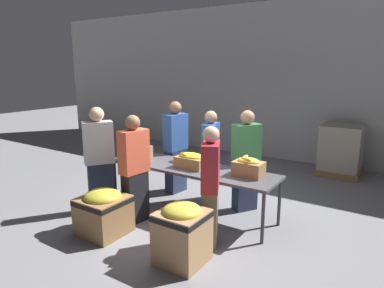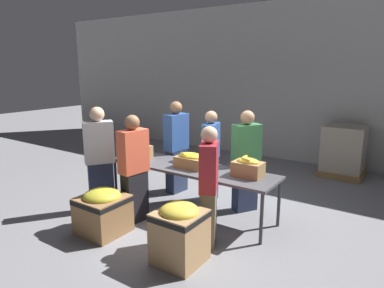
{
  "view_description": "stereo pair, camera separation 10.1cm",
  "coord_description": "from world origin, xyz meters",
  "px_view_note": "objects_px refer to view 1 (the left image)",
  "views": [
    {
      "loc": [
        2.95,
        -4.48,
        2.39
      ],
      "look_at": [
        -0.1,
        0.2,
        1.13
      ],
      "focal_mm": 32.0,
      "sensor_mm": 36.0,
      "label": 1
    },
    {
      "loc": [
        3.03,
        -4.42,
        2.39
      ],
      "look_at": [
        -0.1,
        0.2,
        1.13
      ],
      "focal_mm": 32.0,
      "sensor_mm": 36.0,
      "label": 2
    }
  ],
  "objects_px": {
    "volunteer_4": "(210,157)",
    "pallet_stack_0": "(341,150)",
    "banana_box_0": "(138,151)",
    "donation_bin_0": "(104,210)",
    "donation_bin_1": "(182,231)",
    "volunteer_1": "(176,148)",
    "volunteer_3": "(99,161)",
    "volunteer_0": "(246,162)",
    "banana_box_2": "(249,167)",
    "volunteer_5": "(210,187)",
    "banana_box_1": "(192,160)",
    "volunteer_2": "(134,170)",
    "sorting_table": "(190,170)"
  },
  "relations": [
    {
      "from": "sorting_table",
      "to": "donation_bin_0",
      "type": "distance_m",
      "value": 1.51
    },
    {
      "from": "banana_box_0",
      "to": "donation_bin_0",
      "type": "relative_size",
      "value": 0.64
    },
    {
      "from": "volunteer_1",
      "to": "banana_box_0",
      "type": "bearing_deg",
      "value": -11.93
    },
    {
      "from": "volunteer_0",
      "to": "volunteer_1",
      "type": "height_order",
      "value": "volunteer_1"
    },
    {
      "from": "volunteer_3",
      "to": "volunteer_4",
      "type": "bearing_deg",
      "value": -9.27
    },
    {
      "from": "pallet_stack_0",
      "to": "volunteer_2",
      "type": "bearing_deg",
      "value": -117.13
    },
    {
      "from": "sorting_table",
      "to": "volunteer_4",
      "type": "height_order",
      "value": "volunteer_4"
    },
    {
      "from": "volunteer_1",
      "to": "volunteer_3",
      "type": "height_order",
      "value": "volunteer_3"
    },
    {
      "from": "volunteer_3",
      "to": "sorting_table",
      "type": "bearing_deg",
      "value": -25.73
    },
    {
      "from": "banana_box_1",
      "to": "donation_bin_1",
      "type": "height_order",
      "value": "banana_box_1"
    },
    {
      "from": "banana_box_1",
      "to": "banana_box_2",
      "type": "bearing_deg",
      "value": 5.96
    },
    {
      "from": "volunteer_0",
      "to": "pallet_stack_0",
      "type": "bearing_deg",
      "value": -166.37
    },
    {
      "from": "banana_box_2",
      "to": "volunteer_3",
      "type": "height_order",
      "value": "volunteer_3"
    },
    {
      "from": "sorting_table",
      "to": "volunteer_4",
      "type": "relative_size",
      "value": 1.77
    },
    {
      "from": "donation_bin_0",
      "to": "pallet_stack_0",
      "type": "relative_size",
      "value": 0.6
    },
    {
      "from": "volunteer_2",
      "to": "volunteer_3",
      "type": "bearing_deg",
      "value": 98.2
    },
    {
      "from": "pallet_stack_0",
      "to": "banana_box_0",
      "type": "bearing_deg",
      "value": -126.52
    },
    {
      "from": "volunteer_4",
      "to": "donation_bin_1",
      "type": "relative_size",
      "value": 2.12
    },
    {
      "from": "sorting_table",
      "to": "volunteer_0",
      "type": "bearing_deg",
      "value": 40.96
    },
    {
      "from": "volunteer_4",
      "to": "volunteer_1",
      "type": "bearing_deg",
      "value": -108.38
    },
    {
      "from": "volunteer_0",
      "to": "donation_bin_0",
      "type": "xyz_separation_m",
      "value": [
        -1.36,
        -1.91,
        -0.49
      ]
    },
    {
      "from": "volunteer_0",
      "to": "banana_box_0",
      "type": "bearing_deg",
      "value": -36.39
    },
    {
      "from": "banana_box_1",
      "to": "volunteer_0",
      "type": "bearing_deg",
      "value": 42.99
    },
    {
      "from": "donation_bin_1",
      "to": "pallet_stack_0",
      "type": "relative_size",
      "value": 0.69
    },
    {
      "from": "volunteer_1",
      "to": "donation_bin_0",
      "type": "relative_size",
      "value": 2.62
    },
    {
      "from": "volunteer_3",
      "to": "donation_bin_0",
      "type": "distance_m",
      "value": 1.0
    },
    {
      "from": "banana_box_0",
      "to": "donation_bin_1",
      "type": "height_order",
      "value": "banana_box_0"
    },
    {
      "from": "banana_box_2",
      "to": "volunteer_3",
      "type": "bearing_deg",
      "value": -160.02
    },
    {
      "from": "volunteer_0",
      "to": "volunteer_2",
      "type": "height_order",
      "value": "volunteer_0"
    },
    {
      "from": "volunteer_1",
      "to": "volunteer_3",
      "type": "distance_m",
      "value": 1.52
    },
    {
      "from": "banana_box_2",
      "to": "volunteer_2",
      "type": "distance_m",
      "value": 1.74
    },
    {
      "from": "banana_box_1",
      "to": "banana_box_2",
      "type": "xyz_separation_m",
      "value": [
        0.95,
        0.1,
        0.02
      ]
    },
    {
      "from": "volunteer_4",
      "to": "pallet_stack_0",
      "type": "relative_size",
      "value": 1.46
    },
    {
      "from": "banana_box_0",
      "to": "volunteer_0",
      "type": "relative_size",
      "value": 0.25
    },
    {
      "from": "volunteer_2",
      "to": "donation_bin_0",
      "type": "relative_size",
      "value": 2.51
    },
    {
      "from": "volunteer_0",
      "to": "volunteer_4",
      "type": "xyz_separation_m",
      "value": [
        -0.69,
        0.02,
        -0.03
      ]
    },
    {
      "from": "sorting_table",
      "to": "volunteer_3",
      "type": "distance_m",
      "value": 1.51
    },
    {
      "from": "donation_bin_1",
      "to": "volunteer_3",
      "type": "bearing_deg",
      "value": 164.86
    },
    {
      "from": "banana_box_2",
      "to": "volunteer_3",
      "type": "distance_m",
      "value": 2.44
    },
    {
      "from": "donation_bin_0",
      "to": "volunteer_5",
      "type": "bearing_deg",
      "value": 22.33
    },
    {
      "from": "volunteer_0",
      "to": "donation_bin_1",
      "type": "relative_size",
      "value": 2.2
    },
    {
      "from": "volunteer_1",
      "to": "donation_bin_1",
      "type": "bearing_deg",
      "value": 44.0
    },
    {
      "from": "banana_box_0",
      "to": "volunteer_4",
      "type": "distance_m",
      "value": 1.28
    },
    {
      "from": "banana_box_1",
      "to": "volunteer_1",
      "type": "distance_m",
      "value": 1.08
    },
    {
      "from": "sorting_table",
      "to": "volunteer_1",
      "type": "distance_m",
      "value": 1.05
    },
    {
      "from": "volunteer_5",
      "to": "donation_bin_1",
      "type": "relative_size",
      "value": 2.12
    },
    {
      "from": "donation_bin_1",
      "to": "banana_box_2",
      "type": "bearing_deg",
      "value": 79.78
    },
    {
      "from": "sorting_table",
      "to": "volunteer_2",
      "type": "bearing_deg",
      "value": -125.97
    },
    {
      "from": "volunteer_5",
      "to": "donation_bin_0",
      "type": "height_order",
      "value": "volunteer_5"
    },
    {
      "from": "volunteer_3",
      "to": "banana_box_2",
      "type": "bearing_deg",
      "value": -35.54
    }
  ]
}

